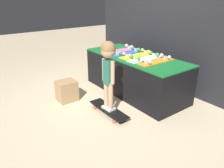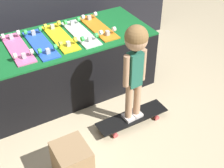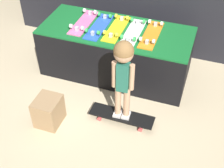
# 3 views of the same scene
# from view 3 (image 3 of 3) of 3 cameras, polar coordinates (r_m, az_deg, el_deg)

# --- Properties ---
(ground_plane) EXTENTS (16.00, 16.00, 0.00)m
(ground_plane) POSITION_cam_3_polar(r_m,az_deg,el_deg) (4.10, -2.02, -2.62)
(ground_plane) COLOR beige
(display_rack) EXTENTS (2.00, 0.84, 0.70)m
(display_rack) POSITION_cam_3_polar(r_m,az_deg,el_deg) (4.31, 0.72, 5.93)
(display_rack) COLOR black
(display_rack) RESTS_ON ground_plane
(skateboard_pink_on_rack) EXTENTS (0.19, 0.67, 0.09)m
(skateboard_pink_on_rack) POSITION_cam_3_polar(r_m,az_deg,el_deg) (4.27, -5.18, 11.24)
(skateboard_pink_on_rack) COLOR pink
(skateboard_pink_on_rack) RESTS_ON display_rack
(skateboard_blue_on_rack) EXTENTS (0.19, 0.67, 0.09)m
(skateboard_blue_on_rack) POSITION_cam_3_polar(r_m,az_deg,el_deg) (4.17, -2.38, 10.53)
(skateboard_blue_on_rack) COLOR blue
(skateboard_blue_on_rack) RESTS_ON display_rack
(skateboard_yellow_on_rack) EXTENTS (0.19, 0.67, 0.09)m
(skateboard_yellow_on_rack) POSITION_cam_3_polar(r_m,az_deg,el_deg) (4.12, 0.84, 10.21)
(skateboard_yellow_on_rack) COLOR yellow
(skateboard_yellow_on_rack) RESTS_ON display_rack
(skateboard_white_on_rack) EXTENTS (0.19, 0.67, 0.09)m
(skateboard_white_on_rack) POSITION_cam_3_polar(r_m,az_deg,el_deg) (4.05, 3.89, 9.47)
(skateboard_white_on_rack) COLOR white
(skateboard_white_on_rack) RESTS_ON display_rack
(skateboard_orange_on_rack) EXTENTS (0.19, 0.67, 0.09)m
(skateboard_orange_on_rack) POSITION_cam_3_polar(r_m,az_deg,el_deg) (4.03, 7.20, 9.03)
(skateboard_orange_on_rack) COLOR orange
(skateboard_orange_on_rack) RESTS_ON display_rack
(skateboard_on_floor) EXTENTS (0.78, 0.21, 0.09)m
(skateboard_on_floor) POSITION_cam_3_polar(r_m,az_deg,el_deg) (3.77, 1.80, -5.87)
(skateboard_on_floor) COLOR black
(skateboard_on_floor) RESTS_ON ground_plane
(child) EXTENTS (0.25, 0.21, 1.05)m
(child) POSITION_cam_3_polar(r_m,az_deg,el_deg) (3.27, 2.07, 3.10)
(child) COLOR silver
(child) RESTS_ON skateboard_on_floor
(storage_box) EXTENTS (0.28, 0.32, 0.36)m
(storage_box) POSITION_cam_3_polar(r_m,az_deg,el_deg) (3.76, -11.53, -4.87)
(storage_box) COLOR #A37F56
(storage_box) RESTS_ON ground_plane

